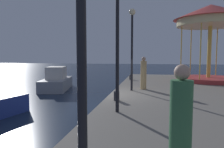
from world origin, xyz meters
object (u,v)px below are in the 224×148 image
object	(u,v)px
bollard_center	(117,96)
person_near_carousel	(181,126)
motorboat_grey	(56,81)
lamp_post_mid_promenade	(117,25)
bollard_north	(131,77)
carousel	(210,24)
lamp_post_far_end	(132,35)
person_by_the_water	(143,74)

from	to	relation	value
bollard_center	person_near_carousel	world-z (taller)	person_near_carousel
motorboat_grey	person_near_carousel	bearing A→B (deg)	-57.92
lamp_post_mid_promenade	person_near_carousel	distance (m)	4.56
motorboat_grey	bollard_north	distance (m)	6.03
lamp_post_mid_promenade	person_near_carousel	world-z (taller)	lamp_post_mid_promenade
carousel	bollard_center	world-z (taller)	carousel
carousel	lamp_post_far_end	bearing A→B (deg)	-135.30
carousel	lamp_post_far_end	size ratio (longest dim) A/B	1.27
lamp_post_far_end	person_near_carousel	world-z (taller)	lamp_post_far_end
person_near_carousel	person_by_the_water	distance (m)	8.94
carousel	lamp_post_mid_promenade	world-z (taller)	carousel
lamp_post_mid_promenade	person_by_the_water	xyz separation A→B (m)	(0.72, 5.17, -2.07)
bollard_north	person_near_carousel	world-z (taller)	person_near_carousel
motorboat_grey	person_by_the_water	xyz separation A→B (m)	(7.09, -3.75, 1.00)
bollard_center	person_near_carousel	xyz separation A→B (m)	(1.87, -5.55, 0.64)
lamp_post_mid_promenade	lamp_post_far_end	xyz separation A→B (m)	(0.09, 4.61, 0.08)
motorboat_grey	person_by_the_water	world-z (taller)	person_by_the_water
person_by_the_water	bollard_center	bearing A→B (deg)	-107.09
motorboat_grey	person_by_the_water	size ratio (longest dim) A/B	2.53
lamp_post_far_end	bollard_center	world-z (taller)	lamp_post_far_end
lamp_post_mid_promenade	motorboat_grey	bearing A→B (deg)	125.54
bollard_north	bollard_center	size ratio (longest dim) A/B	1.00
motorboat_grey	person_near_carousel	size ratio (longest dim) A/B	2.63
bollard_north	person_by_the_water	world-z (taller)	person_by_the_water
bollard_center	person_by_the_water	size ratio (longest dim) A/B	0.21
carousel	lamp_post_mid_promenade	distance (m)	11.35
bollard_north	person_by_the_water	bearing A→B (deg)	-76.27
bollard_north	carousel	bearing A→B (deg)	0.30
person_near_carousel	person_by_the_water	xyz separation A→B (m)	(-0.84, 8.90, 0.03)
bollard_center	person_by_the_water	distance (m)	3.57
carousel	person_near_carousel	bearing A→B (deg)	-105.83
bollard_north	person_near_carousel	distance (m)	13.74
lamp_post_mid_promenade	bollard_center	bearing A→B (deg)	99.72
lamp_post_mid_promenade	lamp_post_far_end	world-z (taller)	lamp_post_far_end
motorboat_grey	carousel	xyz separation A→B (m)	(11.79, 0.96, 4.41)
lamp_post_mid_promenade	person_by_the_water	distance (m)	5.62
motorboat_grey	lamp_post_far_end	bearing A→B (deg)	-33.72
bollard_north	person_by_the_water	xyz separation A→B (m)	(1.14, -4.68, 0.68)
bollard_north	person_near_carousel	bearing A→B (deg)	-81.69
person_near_carousel	carousel	bearing A→B (deg)	74.17
person_near_carousel	person_by_the_water	world-z (taller)	person_by_the_water
carousel	person_by_the_water	xyz separation A→B (m)	(-4.70, -4.71, -3.41)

